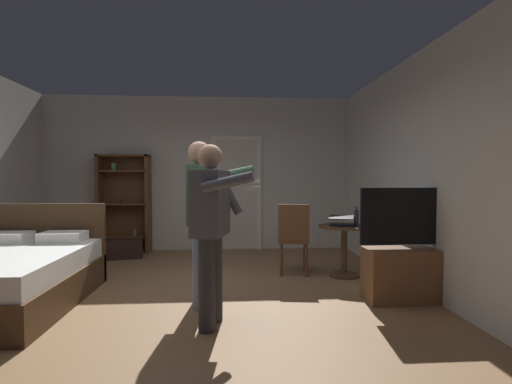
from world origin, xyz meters
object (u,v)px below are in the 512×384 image
bottle_on_table (356,218)px  suitcase_dark (125,249)px  laptop (342,222)px  wooden_chair (294,236)px  tv_flatscreen (407,266)px  person_striped_shirt (201,211)px  side_table (344,242)px  bookshelf (125,200)px  bed (6,277)px  person_blue_shirt (212,221)px

bottle_on_table → suitcase_dark: size_ratio=0.47×
laptop → wooden_chair: wooden_chair is taller
tv_flatscreen → person_striped_shirt: (-2.24, 0.01, 0.62)m
wooden_chair → side_table: bearing=-10.2°
bookshelf → suitcase_dark: bookshelf is taller
tv_flatscreen → bed: bearing=178.0°
bottle_on_table → person_blue_shirt: 2.45m
bed → laptop: 4.01m
bed → suitcase_dark: size_ratio=3.59×
bed → person_striped_shirt: bearing=-3.7°
side_table → laptop: laptop is taller
wooden_chair → suitcase_dark: wooden_chair is taller
person_striped_shirt → suitcase_dark: (-1.45, 2.50, -0.85)m
bed → bookshelf: bearing=80.7°
bookshelf → tv_flatscreen: bookshelf is taller
bottle_on_table → suitcase_dark: bottle_on_table is taller
laptop → bed: bearing=-166.9°
bed → tv_flatscreen: (4.29, -0.15, 0.08)m
bed → person_striped_shirt: 2.18m
laptop → suitcase_dark: laptop is taller
tv_flatscreen → person_blue_shirt: 2.25m
wooden_chair → bed: bearing=-161.8°
person_blue_shirt → person_striped_shirt: (-0.14, 0.57, 0.05)m
bottle_on_table → suitcase_dark: (-3.46, 1.50, -0.66)m
tv_flatscreen → laptop: tv_flatscreen is taller
bed → side_table: size_ratio=2.91×
tv_flatscreen → side_table: 1.15m
bed → person_blue_shirt: 2.40m
tv_flatscreen → person_blue_shirt: size_ratio=0.75×
laptop → person_blue_shirt: size_ratio=0.26×
bottle_on_table → laptop: bearing=167.9°
tv_flatscreen → wooden_chair: tv_flatscreen is taller
bed → person_blue_shirt: size_ratio=1.23×
person_striped_shirt → bottle_on_table: bearing=26.4°
person_blue_shirt → bottle_on_table: bearing=40.0°
bookshelf → person_blue_shirt: bearing=-64.3°
bed → bottle_on_table: bed is taller
bookshelf → person_striped_shirt: 3.40m
bed → person_blue_shirt: (2.19, -0.71, 0.66)m
bottle_on_table → wooden_chair: size_ratio=0.27×
bed → bottle_on_table: bearing=12.0°
person_striped_shirt → bookshelf: bearing=117.7°
side_table → bottle_on_table: 0.37m
bottle_on_table → person_striped_shirt: 2.25m
tv_flatscreen → person_striped_shirt: size_ratio=0.72×
laptop → person_blue_shirt: person_blue_shirt is taller
wooden_chair → laptop: bearing=-14.4°
side_table → suitcase_dark: size_ratio=1.24×
bed → laptop: (3.88, 0.90, 0.45)m
laptop → person_striped_shirt: 2.11m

